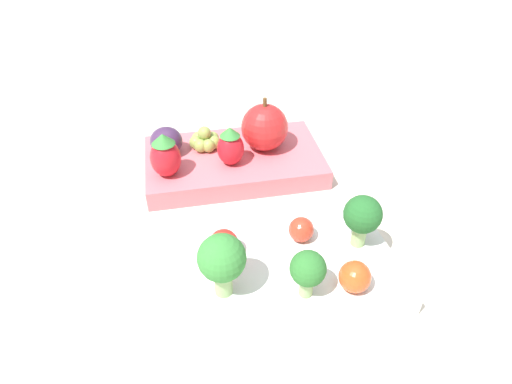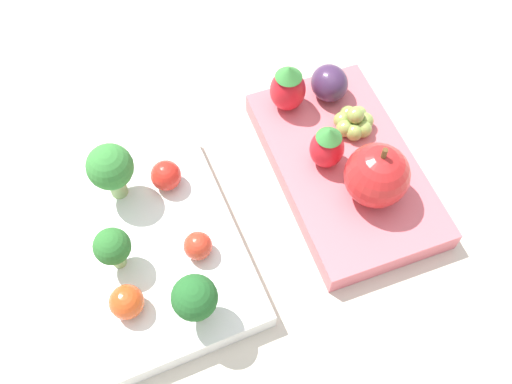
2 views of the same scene
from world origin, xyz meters
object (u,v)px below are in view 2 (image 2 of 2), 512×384
broccoli_floret_2 (112,245)px  cherry_tomato_1 (166,175)px  bento_box_fruit (344,168)px  broccoli_floret_0 (195,299)px  broccoli_floret_1 (111,168)px  grape_cluster (354,122)px  bento_box_savoury (161,246)px  strawberry_1 (288,88)px  strawberry_0 (327,147)px  cherry_tomato_0 (198,246)px  apple (377,175)px  plum (329,83)px  cherry_tomato_2 (127,302)px

broccoli_floret_2 → cherry_tomato_1: 0.08m
bento_box_fruit → broccoli_floret_0: (-0.08, 0.16, 0.04)m
broccoli_floret_1 → grape_cluster: size_ratio=1.60×
bento_box_savoury → strawberry_1: size_ratio=3.86×
broccoli_floret_2 → strawberry_0: (0.02, -0.19, -0.00)m
bento_box_fruit → strawberry_1: 0.09m
broccoli_floret_2 → cherry_tomato_1: (0.05, -0.06, -0.01)m
broccoli_floret_0 → cherry_tomato_0: broccoli_floret_0 is taller
apple → plum: size_ratio=1.72×
cherry_tomato_1 → bento_box_fruit: bearing=-105.0°
bento_box_savoury → cherry_tomato_2: cherry_tomato_2 is taller
cherry_tomato_0 → bento_box_savoury: bearing=50.0°
cherry_tomato_2 → strawberry_1: strawberry_1 is taller
cherry_tomato_1 → strawberry_1: strawberry_1 is taller
bento_box_fruit → broccoli_floret_1: bearing=75.7°
bento_box_fruit → grape_cluster: bearing=-36.9°
apple → plum: apple is taller
broccoli_floret_0 → broccoli_floret_1: size_ratio=0.89×
cherry_tomato_0 → strawberry_1: 0.17m
bento_box_savoury → broccoli_floret_2: broccoli_floret_2 is taller
bento_box_savoury → apple: 0.18m
broccoli_floret_0 → plum: 0.24m
cherry_tomato_0 → strawberry_0: 0.14m
cherry_tomato_2 → bento_box_fruit: bearing=-75.8°
strawberry_0 → strawberry_1: (0.07, 0.00, 0.00)m
cherry_tomato_1 → strawberry_1: (0.04, -0.13, 0.01)m
broccoli_floret_0 → cherry_tomato_1: bearing=-7.5°
plum → bento_box_fruit: bearing=165.6°
broccoli_floret_0 → cherry_tomato_0: 0.05m
cherry_tomato_0 → cherry_tomato_2: bearing=109.7°
bento_box_savoury → grape_cluster: bearing=-79.2°
cherry_tomato_1 → grape_cluster: (-0.01, -0.17, -0.00)m
broccoli_floret_1 → plum: broccoli_floret_1 is taller
bento_box_savoury → plum: size_ratio=5.28×
bento_box_savoury → strawberry_1: 0.18m
broccoli_floret_1 → cherry_tomato_2: size_ratio=2.21×
bento_box_savoury → plum: (0.08, -0.19, 0.03)m
strawberry_1 → plum: (-0.00, -0.04, -0.01)m
cherry_tomato_2 → cherry_tomato_0: bearing=-70.3°
cherry_tomato_1 → strawberry_1: 0.13m
strawberry_0 → strawberry_1: bearing=3.4°
strawberry_0 → strawberry_1: size_ratio=0.91×
cherry_tomato_2 → strawberry_1: bearing=-55.6°
cherry_tomato_1 → plum: bearing=-79.1°
bento_box_fruit → broccoli_floret_2: (-0.01, 0.21, 0.04)m
bento_box_savoury → strawberry_1: strawberry_1 is taller
cherry_tomato_1 → apple: bearing=-116.6°
bento_box_fruit → cherry_tomato_0: size_ratio=8.98×
cherry_tomato_0 → apple: 0.15m
cherry_tomato_1 → apple: 0.17m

